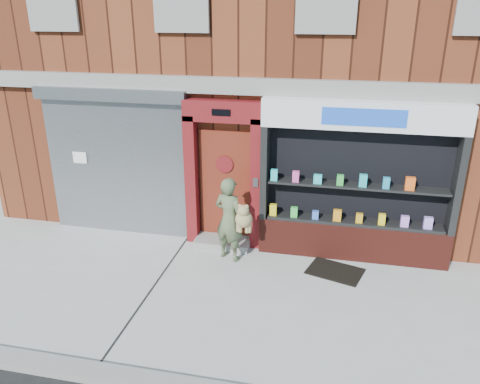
% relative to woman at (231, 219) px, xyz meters
% --- Properties ---
extents(ground, '(80.00, 80.00, 0.00)m').
position_rel_woman_xyz_m(ground, '(0.47, -1.23, -0.83)').
color(ground, '#9E9E99').
rests_on(ground, ground).
extents(building, '(12.00, 8.16, 8.00)m').
position_rel_woman_xyz_m(building, '(0.47, 4.76, 3.17)').
color(building, '#4E2012').
rests_on(building, ground).
extents(shutter_bay, '(3.10, 0.30, 3.04)m').
position_rel_woman_xyz_m(shutter_bay, '(-2.53, 0.69, 0.89)').
color(shutter_bay, gray).
rests_on(shutter_bay, ground).
extents(red_door_bay, '(1.52, 0.58, 2.90)m').
position_rel_woman_xyz_m(red_door_bay, '(-0.28, 0.63, 0.63)').
color(red_door_bay, '#5D0F13').
rests_on(red_door_bay, ground).
extents(pharmacy_bay, '(3.50, 0.41, 3.00)m').
position_rel_woman_xyz_m(pharmacy_bay, '(2.22, 0.58, 0.55)').
color(pharmacy_bay, '#581B14').
rests_on(pharmacy_bay, ground).
extents(woman, '(0.81, 0.57, 1.63)m').
position_rel_woman_xyz_m(woman, '(0.00, 0.00, 0.00)').
color(woman, '#505E3E').
rests_on(woman, ground).
extents(doormat, '(1.10, 0.91, 0.02)m').
position_rel_woman_xyz_m(doormat, '(1.96, -0.08, -0.81)').
color(doormat, black).
rests_on(doormat, ground).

